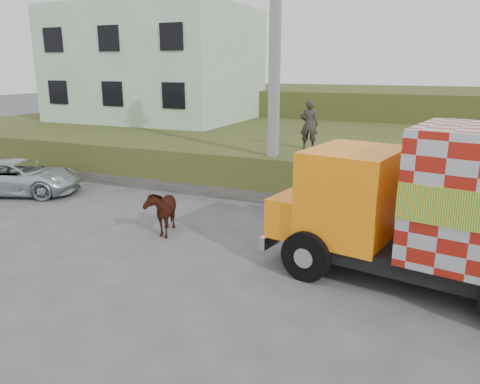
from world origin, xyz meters
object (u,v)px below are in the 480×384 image
at_px(cow, 162,210).
at_px(pedestrian, 309,125).
at_px(suv, 19,177).
at_px(utility_pole, 274,77).

bearing_deg(cow, pedestrian, 46.85).
xyz_separation_m(suv, pedestrian, (9.22, 4.77, 1.78)).
height_order(utility_pole, pedestrian, utility_pole).
bearing_deg(suv, cow, -121.86).
xyz_separation_m(utility_pole, cow, (-1.64, -4.32, -3.44)).
height_order(cow, pedestrian, pedestrian).
bearing_deg(utility_pole, pedestrian, 68.98).
xyz_separation_m(cow, suv, (-6.88, 1.37, -0.03)).
bearing_deg(pedestrian, suv, 20.03).
bearing_deg(utility_pole, suv, -160.92).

